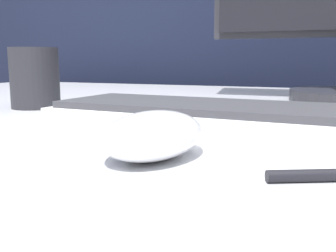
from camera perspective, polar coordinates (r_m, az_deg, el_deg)
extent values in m
cube|color=black|center=(1.21, 16.60, 5.91)|extent=(5.00, 0.03, 1.42)
ellipsoid|color=white|center=(0.30, -2.09, -1.28)|extent=(0.08, 0.11, 0.04)
cube|color=silver|center=(0.47, 5.22, 1.43)|extent=(0.38, 0.17, 0.02)
cube|color=#38383D|center=(0.46, 5.24, 2.90)|extent=(0.35, 0.16, 0.01)
cylinder|color=#232328|center=(0.64, -18.77, 6.63)|extent=(0.07, 0.07, 0.09)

